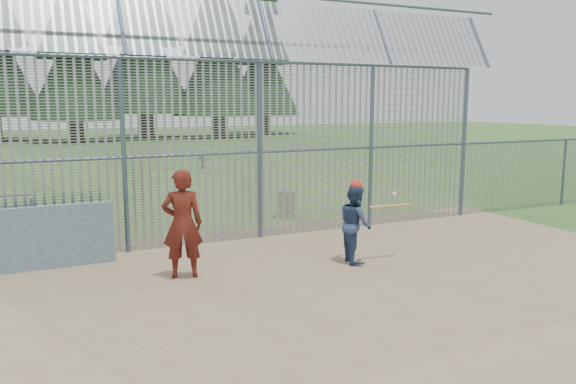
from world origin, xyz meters
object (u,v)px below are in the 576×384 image
dugout_wall (45,238)px  trash_can (286,204)px  batter (355,224)px  onlooker (182,224)px

dugout_wall → trash_can: dugout_wall is taller
batter → trash_can: batter is taller
trash_can → batter: bearing=-97.8°
batter → onlooker: size_ratio=0.78×
batter → trash_can: size_ratio=1.86×
batter → onlooker: (-3.30, 0.47, 0.22)m
dugout_wall → batter: (5.51, -2.05, 0.16)m
onlooker → trash_can: bearing=-119.8°
dugout_wall → onlooker: 2.75m
onlooker → trash_can: onlooker is taller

